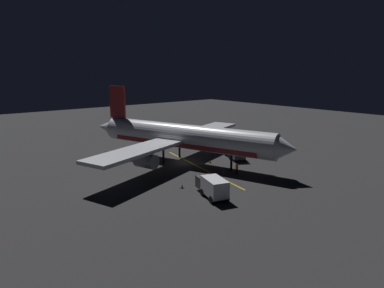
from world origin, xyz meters
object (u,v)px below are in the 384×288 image
baggage_truck (212,187)px  traffic_cone_near_right (210,161)px  traffic_cone_near_left (223,172)px  airliner (181,137)px  catering_truck (234,151)px  traffic_cone_under_wing (182,186)px  ground_crew_worker (237,169)px

baggage_truck → traffic_cone_near_right: 15.19m
traffic_cone_near_left → traffic_cone_near_right: size_ratio=1.00×
airliner → catering_truck: bearing=155.7°
airliner → catering_truck: size_ratio=6.29×
airliner → traffic_cone_near_right: airliner is taller
traffic_cone_near_left → traffic_cone_under_wing: size_ratio=1.00×
airliner → traffic_cone_under_wing: airliner is taller
traffic_cone_near_right → traffic_cone_under_wing: size_ratio=1.00×
traffic_cone_near_left → traffic_cone_under_wing: bearing=6.9°
traffic_cone_near_left → traffic_cone_near_right: bearing=-113.5°
traffic_cone_under_wing → baggage_truck: bearing=101.8°
ground_crew_worker → traffic_cone_near_right: 7.23m
traffic_cone_near_left → traffic_cone_near_right: (-2.41, -5.53, 0.00)m
catering_truck → traffic_cone_near_right: bearing=-3.5°
baggage_truck → traffic_cone_under_wing: size_ratio=10.74×
traffic_cone_near_left → traffic_cone_under_wing: 8.74m
catering_truck → traffic_cone_near_left: (7.89, 5.20, -1.08)m
airliner → traffic_cone_under_wing: size_ratio=68.06×
catering_truck → traffic_cone_near_right: catering_truck is taller
baggage_truck → ground_crew_worker: baggage_truck is taller
airliner → catering_truck: (-8.76, 3.95, -2.95)m
traffic_cone_near_left → baggage_truck: bearing=36.9°
catering_truck → traffic_cone_near_right: 5.60m
airliner → traffic_cone_near_right: size_ratio=68.06×
baggage_truck → traffic_cone_near_right: bearing=-131.7°
airliner → baggage_truck: size_ratio=6.34×
airliner → traffic_cone_near_left: (-0.87, 9.15, -4.02)m
traffic_cone_under_wing → ground_crew_worker: bearing=177.0°
traffic_cone_near_right → traffic_cone_under_wing: bearing=30.7°
catering_truck → traffic_cone_near_right: size_ratio=10.82×
baggage_truck → traffic_cone_under_wing: baggage_truck is taller
airliner → baggage_truck: airliner is taller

